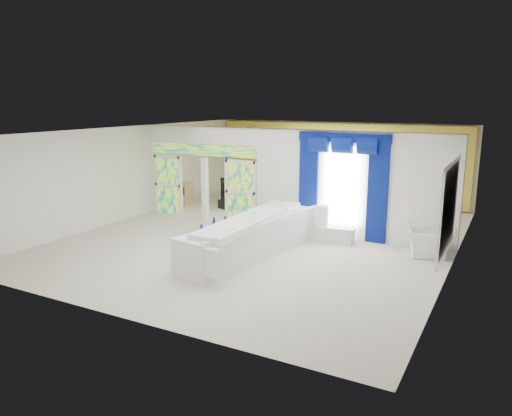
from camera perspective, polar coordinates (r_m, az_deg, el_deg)
The scene contains 22 objects.
floor at distance 14.05m, azimuth 1.24°, elevation -3.32°, with size 12.00×12.00×0.00m, color #B7AF9E.
dividing_wall at distance 13.84m, azimuth 11.14°, elevation 2.57°, with size 5.70×0.18×3.00m, color white.
dividing_header at distance 15.87m, azimuth -6.34°, elevation 8.45°, with size 4.30×0.18×0.55m, color white.
stained_panel_left at distance 16.92m, azimuth -10.18°, elevation 2.69°, with size 0.95×0.04×2.00m, color #994C3F.
stained_panel_right at distance 15.34m, azimuth -1.79°, elevation 1.87°, with size 0.95×0.04×2.00m, color #994C3F.
stained_transom at distance 15.91m, azimuth -6.30°, elevation 6.74°, with size 4.00×0.05×0.35m, color #994C3F.
window_pane at distance 13.83m, azimuth 10.02°, elevation 2.40°, with size 1.00×0.02×2.30m, color white.
blue_drape_left at distance 14.14m, azimuth 6.13°, elevation 2.54°, with size 0.55×0.10×2.80m, color #040C4B.
blue_drape_right at distance 13.53m, azimuth 13.99°, elevation 1.79°, with size 0.55×0.10×2.80m, color #040C4B.
blue_pelmet at distance 13.63m, azimuth 10.20°, elevation 8.06°, with size 2.60×0.12×0.25m, color #040C4B.
wall_mirror at distance 11.34m, azimuth 21.64°, elevation -0.00°, with size 0.04×2.70×1.90m, color white.
gold_curtains at distance 19.11m, azimuth 9.37°, elevation 5.35°, with size 9.70×0.12×2.90m, color gold.
white_sofa at distance 12.27m, azimuth -0.45°, elevation -3.54°, with size 0.99×4.61×0.88m, color silver.
coffee_table at distance 13.25m, azimuth -4.96°, elevation -3.38°, with size 0.64×1.93×0.43m, color gold.
console_table at distance 13.69m, azimuth 8.82°, elevation -3.01°, with size 1.23×0.39×0.41m, color silver.
table_lamp at distance 13.66m, azimuth 7.70°, elevation -0.86°, with size 0.36×0.36×0.58m, color silver.
armchair at distance 13.07m, azimuth 19.11°, elevation -3.74°, with size 1.01×0.89×0.66m, color silver.
grand_piano at distance 18.74m, azimuth -0.54°, elevation 2.21°, with size 1.43×1.88×0.95m, color black.
piano_bench at distance 17.45m, azimuth -3.06°, elevation 0.33°, with size 0.91×0.36×0.30m, color black.
tv_console at distance 18.43m, azimuth -8.41°, elevation 1.66°, with size 0.55×0.50×0.80m, color tan.
chandelier at distance 17.63m, azimuth -0.37°, elevation 8.68°, with size 0.60×0.60×0.60m, color gold.
decanters at distance 13.12m, azimuth -5.11°, elevation -2.12°, with size 0.18×1.29×0.28m.
Camera 1 is at (6.13, -12.04, 3.84)m, focal length 34.34 mm.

